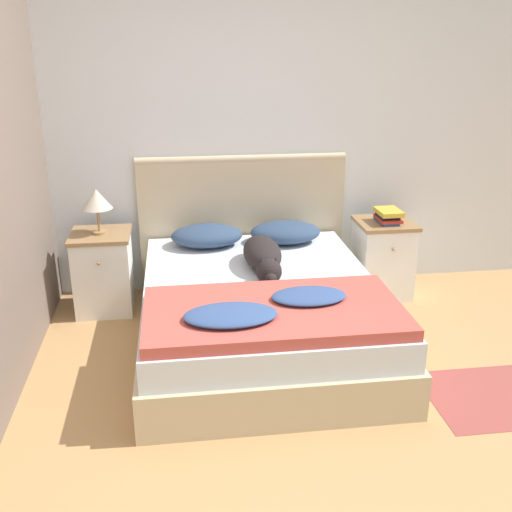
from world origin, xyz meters
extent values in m
plane|color=tan|center=(0.00, 0.00, 0.00)|extent=(16.00, 16.00, 0.00)
cube|color=silver|center=(0.00, 2.13, 1.27)|extent=(9.00, 0.06, 2.55)
cube|color=#706056|center=(-1.37, 1.05, 1.27)|extent=(0.06, 3.10, 2.55)
cube|color=#C6B28E|center=(0.10, 1.06, 0.14)|extent=(1.54, 1.94, 0.27)
cube|color=silver|center=(0.10, 1.06, 0.36)|extent=(1.48, 1.88, 0.18)
cube|color=#C6B28E|center=(0.10, 2.06, 0.53)|extent=(1.62, 0.04, 1.05)
cylinder|color=#C6B28E|center=(0.10, 2.06, 1.05)|extent=(1.62, 0.06, 0.06)
cube|color=white|center=(-0.96, 1.76, 0.29)|extent=(0.40, 0.40, 0.57)
cube|color=#937047|center=(-0.96, 1.76, 0.59)|extent=(0.43, 0.42, 0.03)
sphere|color=#937047|center=(-0.96, 1.55, 0.45)|extent=(0.02, 0.02, 0.02)
cube|color=white|center=(1.17, 1.76, 0.29)|extent=(0.40, 0.40, 0.57)
cube|color=#937047|center=(1.17, 1.76, 0.59)|extent=(0.43, 0.42, 0.03)
sphere|color=#937047|center=(1.17, 1.55, 0.45)|extent=(0.02, 0.02, 0.02)
ellipsoid|color=navy|center=(-0.19, 1.80, 0.53)|extent=(0.53, 0.37, 0.16)
ellipsoid|color=navy|center=(0.40, 1.80, 0.53)|extent=(0.53, 0.37, 0.16)
cube|color=#BC4C42|center=(0.10, 0.52, 0.49)|extent=(1.44, 0.76, 0.07)
ellipsoid|color=#334C7F|center=(-0.15, 0.41, 0.55)|extent=(0.50, 0.31, 0.06)
ellipsoid|color=#334C7F|center=(0.32, 0.60, 0.54)|extent=(0.43, 0.27, 0.05)
ellipsoid|color=black|center=(0.16, 1.33, 0.55)|extent=(0.25, 0.53, 0.19)
sphere|color=black|center=(0.16, 1.03, 0.53)|extent=(0.17, 0.17, 0.17)
ellipsoid|color=black|center=(0.16, 0.95, 0.52)|extent=(0.07, 0.09, 0.07)
cone|color=black|center=(0.11, 1.04, 0.60)|extent=(0.05, 0.05, 0.06)
cone|color=black|center=(0.20, 1.04, 0.60)|extent=(0.05, 0.05, 0.06)
ellipsoid|color=black|center=(0.19, 1.55, 0.50)|extent=(0.16, 0.23, 0.07)
cube|color=#285689|center=(1.17, 1.73, 0.61)|extent=(0.14, 0.21, 0.02)
cube|color=#AD2D28|center=(1.18, 1.72, 0.63)|extent=(0.16, 0.22, 0.02)
cube|color=#232328|center=(1.18, 1.73, 0.66)|extent=(0.14, 0.17, 0.03)
cube|color=gold|center=(1.18, 1.72, 0.69)|extent=(0.18, 0.23, 0.03)
cylinder|color=#9E7A4C|center=(-0.96, 1.75, 0.61)|extent=(0.11, 0.11, 0.02)
cylinder|color=#9E7A4C|center=(-0.96, 1.75, 0.70)|extent=(0.02, 0.02, 0.17)
cone|color=beige|center=(-0.96, 1.75, 0.86)|extent=(0.21, 0.21, 0.14)
camera|label=1|loc=(-0.40, -2.45, 1.95)|focal=42.00mm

